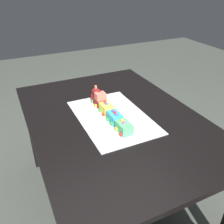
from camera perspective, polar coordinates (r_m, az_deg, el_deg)
ground_plane at (r=1.98m, az=0.37°, el=-19.76°), size 8.00×8.00×0.00m
dining_table at (r=1.55m, az=0.44°, el=-4.48°), size 1.40×1.00×0.74m
cake_board at (r=1.49m, az=0.00°, el=-1.07°), size 0.60×0.40×0.00m
cake_locomotive at (r=1.61m, az=-3.17°, el=3.42°), size 0.14×0.08×0.12m
cake_car_hopper_lemon at (r=1.51m, az=-1.29°, el=0.83°), size 0.10×0.08×0.07m
cake_car_flatbed_turquoise at (r=1.42m, az=0.66°, el=-1.26°), size 0.10×0.08×0.07m
cake_car_tanker_mint_green at (r=1.33m, az=2.86°, el=-3.66°), size 0.10×0.08×0.07m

